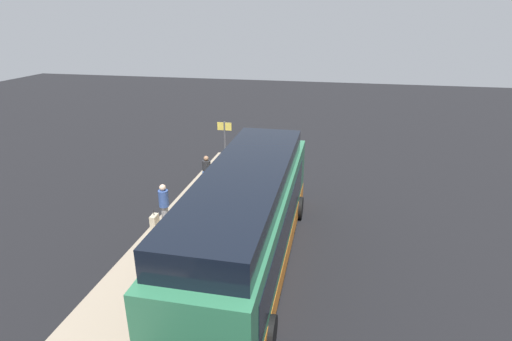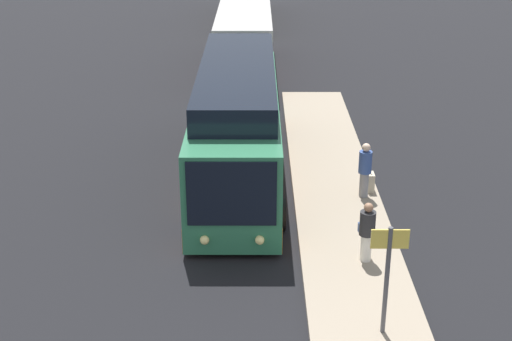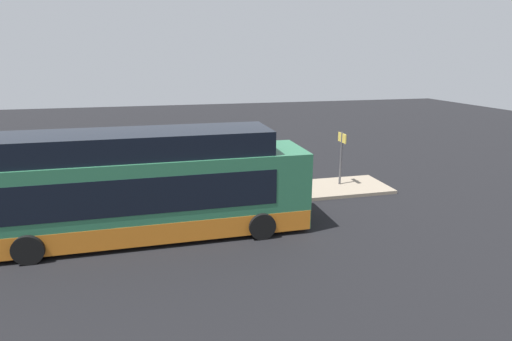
# 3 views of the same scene
# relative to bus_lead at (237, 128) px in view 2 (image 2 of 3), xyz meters

# --- Properties ---
(ground) EXTENTS (80.00, 80.00, 0.00)m
(ground) POSITION_rel_bus_lead_xyz_m (0.93, 0.14, -1.63)
(ground) COLOR black
(platform) EXTENTS (20.00, 2.60, 0.15)m
(platform) POSITION_rel_bus_lead_xyz_m (0.93, 3.04, -1.55)
(platform) COLOR gray
(platform) RESTS_ON ground
(bus_lead) EXTENTS (11.13, 2.83, 3.62)m
(bus_lead) POSITION_rel_bus_lead_xyz_m (0.00, 0.00, 0.00)
(bus_lead) COLOR #2D704C
(bus_lead) RESTS_ON ground
(bus_second) EXTENTS (10.22, 2.87, 3.05)m
(bus_second) POSITION_rel_bus_lead_xyz_m (-13.26, 0.00, -0.11)
(bus_second) COLOR #B2ADA8
(bus_second) RESTS_ON ground
(passenger_boarding) EXTENTS (0.60, 0.44, 1.58)m
(passenger_boarding) POSITION_rel_bus_lead_xyz_m (5.79, 3.35, -0.64)
(passenger_boarding) COLOR silver
(passenger_boarding) RESTS_ON platform
(passenger_waiting) EXTENTS (0.50, 0.50, 1.70)m
(passenger_waiting) POSITION_rel_bus_lead_xyz_m (1.97, 3.83, -0.57)
(passenger_waiting) COLOR gray
(passenger_waiting) RESTS_ON platform
(suitcase) EXTENTS (0.43, 0.22, 0.80)m
(suitcase) POSITION_rel_bus_lead_xyz_m (1.55, 4.09, -1.20)
(suitcase) COLOR beige
(suitcase) RESTS_ON platform
(sign_post) EXTENTS (0.10, 0.77, 2.48)m
(sign_post) POSITION_rel_bus_lead_xyz_m (8.84, 3.30, 0.10)
(sign_post) COLOR #4C4C51
(sign_post) RESTS_ON platform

